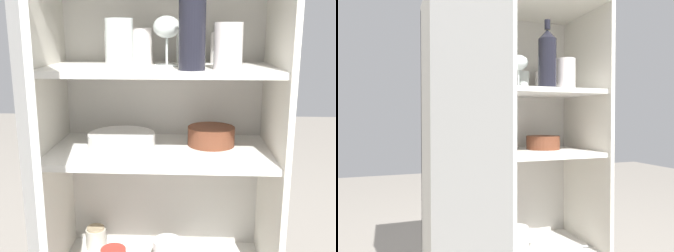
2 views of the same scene
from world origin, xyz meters
TOP-DOWN VIEW (x-y plane):
  - cupboard_back_panel at (0.00, 0.38)m, footprint 0.74×0.02m
  - cupboard_side_left at (-0.36, 0.18)m, footprint 0.02×0.41m
  - cupboard_side_right at (0.36, 0.18)m, footprint 0.02×0.41m
  - shelf_board_middle at (0.00, 0.18)m, footprint 0.71×0.37m
  - shelf_board_upper at (0.00, 0.18)m, footprint 0.71×0.37m
  - cupboard_door at (-0.28, -0.18)m, footprint 0.19×0.33m
  - tumbler_glass_0 at (-0.12, 0.13)m, footprint 0.08×0.08m
  - tumbler_glass_1 at (0.20, 0.30)m, footprint 0.08×0.08m
  - tumbler_glass_2 at (0.09, 0.31)m, footprint 0.08×0.08m
  - tumbler_glass_3 at (0.20, 0.08)m, footprint 0.08×0.08m
  - tumbler_glass_4 at (-0.15, 0.24)m, footprint 0.07×0.07m
  - tumbler_glass_5 at (-0.07, 0.25)m, footprint 0.08×0.08m
  - wine_glass_0 at (0.02, 0.18)m, footprint 0.08×0.08m
  - wine_bottle at (0.10, 0.06)m, footprint 0.07×0.07m
  - plate_stack_white at (-0.13, 0.20)m, footprint 0.22×0.22m
  - mixing_bowl_large at (0.17, 0.24)m, footprint 0.16×0.16m
  - storage_jar at (-0.26, 0.31)m, footprint 0.08×0.08m

SIDE VIEW (x-z plane):
  - storage_jar at x=-0.26m, z-range 0.26..0.35m
  - cupboard_back_panel at x=0.00m, z-range 0.00..1.33m
  - cupboard_side_left at x=-0.36m, z-range 0.00..1.33m
  - cupboard_side_right at x=0.36m, z-range 0.00..1.33m
  - cupboard_door at x=-0.28m, z-range 0.00..1.33m
  - shelf_board_middle at x=0.00m, z-range 0.68..0.70m
  - plate_stack_white at x=-0.13m, z-range 0.70..0.75m
  - mixing_bowl_large at x=0.17m, z-range 0.71..0.77m
  - shelf_board_upper at x=0.00m, z-range 0.95..0.97m
  - tumbler_glass_2 at x=0.09m, z-range 0.97..1.07m
  - tumbler_glass_1 at x=0.20m, z-range 0.97..1.07m
  - tumbler_glass_4 at x=-0.15m, z-range 0.97..1.07m
  - tumbler_glass_5 at x=-0.07m, z-range 0.97..1.09m
  - tumbler_glass_3 at x=0.20m, z-range 0.97..1.10m
  - tumbler_glass_0 at x=-0.12m, z-range 0.97..1.11m
  - wine_glass_0 at x=0.02m, z-range 1.01..1.16m
  - wine_bottle at x=0.10m, z-range 0.95..1.23m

